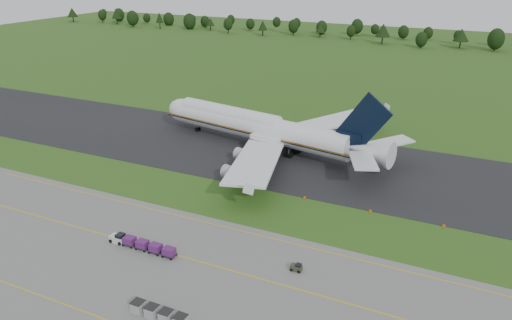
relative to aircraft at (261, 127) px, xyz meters
The scene contains 10 objects.
ground 34.76m from the aircraft, 67.52° to the right, with size 600.00×600.00×0.00m, color #2C5118.
apron 67.23m from the aircraft, 78.71° to the right, with size 300.00×52.00×0.06m, color slate.
taxiway 14.72m from the aircraft, 15.75° to the right, with size 300.00×40.00×0.08m, color black.
apron_markings 60.38m from the aircraft, 77.40° to the right, with size 300.00×30.20×0.01m.
tree_line 189.67m from the aircraft, 86.69° to the left, with size 531.10×22.76×11.91m.
aircraft is the anchor object (origin of this frame).
baggage_train 54.82m from the aircraft, 87.75° to the right, with size 13.56×1.73×1.67m.
utility_cart 57.27m from the aircraft, 59.47° to the right, with size 1.83×1.27×1.00m.
uld_row 70.24m from the aircraft, 77.03° to the right, with size 8.94×1.74×1.71m.
edge_markers 37.58m from the aircraft, 40.57° to the right, with size 42.27×0.30×0.60m.
Camera 1 is at (39.14, -81.92, 47.32)m, focal length 35.00 mm.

